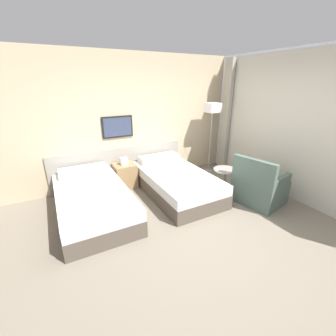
{
  "coord_description": "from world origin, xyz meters",
  "views": [
    {
      "loc": [
        -1.8,
        -2.32,
        2.14
      ],
      "look_at": [
        0.06,
        1.17,
        0.6
      ],
      "focal_mm": 24.0,
      "sensor_mm": 36.0,
      "label": 1
    }
  ],
  "objects_px": {
    "floor_lamp": "(212,113)",
    "armchair": "(259,188)",
    "bed_near_door": "(93,201)",
    "bed_near_window": "(175,182)",
    "nightstand": "(125,175)",
    "side_table": "(225,177)"
  },
  "relations": [
    {
      "from": "floor_lamp",
      "to": "armchair",
      "type": "height_order",
      "value": "floor_lamp"
    },
    {
      "from": "bed_near_door",
      "to": "bed_near_window",
      "type": "xyz_separation_m",
      "value": [
        1.62,
        0.0,
        0.0
      ]
    },
    {
      "from": "bed_near_door",
      "to": "nightstand",
      "type": "bearing_deg",
      "value": 42.62
    },
    {
      "from": "side_table",
      "to": "armchair",
      "type": "relative_size",
      "value": 0.58
    },
    {
      "from": "bed_near_door",
      "to": "floor_lamp",
      "type": "distance_m",
      "value": 3.25
    },
    {
      "from": "side_table",
      "to": "armchair",
      "type": "bearing_deg",
      "value": -58.95
    },
    {
      "from": "bed_near_window",
      "to": "floor_lamp",
      "type": "distance_m",
      "value": 1.91
    },
    {
      "from": "nightstand",
      "to": "armchair",
      "type": "xyz_separation_m",
      "value": [
        1.98,
        -1.81,
        0.03
      ]
    },
    {
      "from": "bed_near_window",
      "to": "side_table",
      "type": "relative_size",
      "value": 3.81
    },
    {
      "from": "bed_near_door",
      "to": "side_table",
      "type": "distance_m",
      "value": 2.51
    },
    {
      "from": "armchair",
      "to": "nightstand",
      "type": "bearing_deg",
      "value": 35.55
    },
    {
      "from": "armchair",
      "to": "bed_near_door",
      "type": "bearing_deg",
      "value": 57.08
    },
    {
      "from": "bed_near_door",
      "to": "nightstand",
      "type": "xyz_separation_m",
      "value": [
        0.81,
        0.75,
        0.03
      ]
    },
    {
      "from": "nightstand",
      "to": "side_table",
      "type": "height_order",
      "value": "nightstand"
    },
    {
      "from": "bed_near_door",
      "to": "bed_near_window",
      "type": "distance_m",
      "value": 1.62
    },
    {
      "from": "bed_near_door",
      "to": "armchair",
      "type": "height_order",
      "value": "armchair"
    },
    {
      "from": "bed_near_door",
      "to": "armchair",
      "type": "xyz_separation_m",
      "value": [
        2.79,
        -1.07,
        0.06
      ]
    },
    {
      "from": "bed_near_door",
      "to": "armchair",
      "type": "distance_m",
      "value": 2.99
    },
    {
      "from": "bed_near_window",
      "to": "armchair",
      "type": "xyz_separation_m",
      "value": [
        1.17,
        -1.07,
        0.06
      ]
    },
    {
      "from": "bed_near_window",
      "to": "armchair",
      "type": "relative_size",
      "value": 2.21
    },
    {
      "from": "bed_near_window",
      "to": "armchair",
      "type": "distance_m",
      "value": 1.59
    },
    {
      "from": "bed_near_window",
      "to": "nightstand",
      "type": "bearing_deg",
      "value": 137.38
    }
  ]
}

